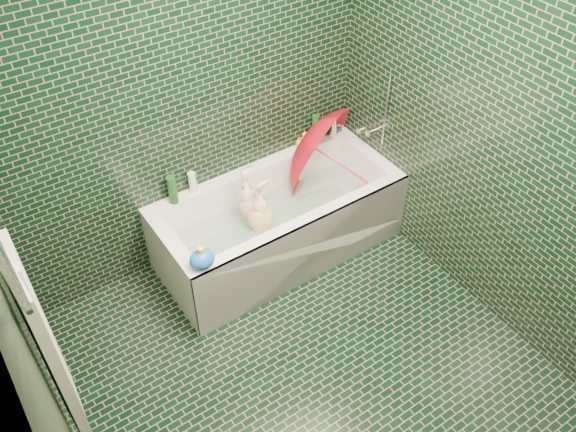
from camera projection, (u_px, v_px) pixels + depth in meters
floor at (310, 380)px, 3.69m from camera, size 2.80×2.80×0.00m
wall_back at (180, 99)px, 3.68m from camera, size 2.80×0.00×2.80m
wall_left at (39, 370)px, 2.30m from camera, size 0.00×2.80×2.80m
wall_right at (507, 141)px, 3.37m from camera, size 0.00×2.80×2.80m
bathtub at (280, 230)px, 4.33m from camera, size 1.70×0.75×0.55m
bath_mat at (278, 234)px, 4.38m from camera, size 1.35×0.47×0.01m
water at (278, 219)px, 4.28m from camera, size 1.48×0.53×0.00m
towel_rail at (6, 260)px, 2.23m from camera, size 0.02×0.58×0.02m
towel at (50, 352)px, 2.62m from camera, size 0.08×0.44×1.12m
faucet at (374, 127)px, 4.29m from camera, size 0.18×0.19×0.55m
child at (260, 225)px, 4.23m from camera, size 0.92×0.35×0.27m
umbrella at (334, 161)px, 4.40m from camera, size 1.08×1.09×1.06m
soap_bottle_a at (341, 130)px, 4.64m from camera, size 0.13×0.13×0.27m
soap_bottle_b at (338, 133)px, 4.62m from camera, size 0.08×0.08×0.17m
soap_bottle_c at (326, 135)px, 4.59m from camera, size 0.15×0.15×0.15m
bottle_right_tall at (315, 129)px, 4.46m from camera, size 0.07×0.07×0.23m
bottle_right_pump at (333, 128)px, 4.51m from camera, size 0.05×0.05×0.18m
bottle_left_tall at (172, 190)px, 3.97m from camera, size 0.07×0.07×0.21m
bottle_left_short at (192, 182)px, 4.07m from camera, size 0.06×0.06×0.15m
rubber_duck at (303, 141)px, 4.47m from camera, size 0.13×0.10×0.10m
bath_toy at (202, 259)px, 3.57m from camera, size 0.18×0.16×0.16m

